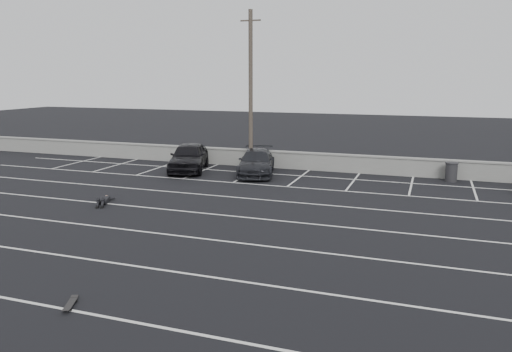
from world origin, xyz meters
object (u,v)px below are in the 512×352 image
at_px(car_left, 189,157).
at_px(skateboard, 70,304).
at_px(car_right, 256,162).
at_px(person, 104,198).
at_px(trash_bin, 451,172).
at_px(utility_pole, 251,90).

distance_m(car_left, skateboard, 18.07).
relative_size(car_right, person, 2.12).
distance_m(trash_bin, person, 17.91).
xyz_separation_m(trash_bin, skateboard, (-9.23, -19.06, -0.46)).
xyz_separation_m(car_right, skateboard, (1.31, -17.45, -0.64)).
bearing_deg(car_right, skateboard, -101.07).
distance_m(trash_bin, skateboard, 21.18).
xyz_separation_m(car_right, person, (-4.27, -8.44, -0.49)).
distance_m(car_right, trash_bin, 10.66).
xyz_separation_m(utility_pole, trash_bin, (11.47, 0.02, -4.21)).
bearing_deg(skateboard, utility_pole, 73.15).
relative_size(utility_pole, person, 4.09).
bearing_deg(utility_pole, person, -108.43).
bearing_deg(trash_bin, car_right, -171.34).
bearing_deg(skateboard, trash_bin, 40.59).
relative_size(car_left, utility_pole, 0.52).
distance_m(car_left, car_right, 4.22).
bearing_deg(skateboard, car_right, 70.73).
xyz_separation_m(car_left, person, (-0.07, -8.18, -0.62)).
distance_m(car_left, person, 8.20).
bearing_deg(utility_pole, car_right, -59.64).
height_order(car_right, person, car_right).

